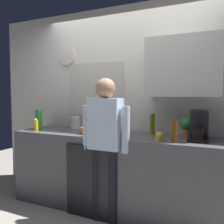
{
  "coord_description": "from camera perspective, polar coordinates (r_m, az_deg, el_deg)",
  "views": [
    {
      "loc": [
        1.24,
        -2.43,
        1.42
      ],
      "look_at": [
        -0.04,
        0.25,
        1.21
      ],
      "focal_mm": 40.06,
      "sensor_mm": 36.0,
      "label": 1
    }
  ],
  "objects": [
    {
      "name": "ground_plane",
      "position": [
        3.08,
        -1.47,
        -23.51
      ],
      "size": [
        8.0,
        8.0,
        0.0
      ],
      "primitive_type": "plane",
      "color": "#9E998E"
    },
    {
      "name": "bottle_clear_soda",
      "position": [
        3.59,
        -16.36,
        -1.67
      ],
      "size": [
        0.09,
        0.09,
        0.28
      ],
      "primitive_type": "cylinder",
      "color": "#2D8C33",
      "rests_on": "kitchen_counter"
    },
    {
      "name": "back_wall_assembly",
      "position": [
        3.33,
        5.34,
        3.03
      ],
      "size": [
        4.31,
        0.42,
        2.6
      ],
      "color": "silver",
      "rests_on": "ground_plane"
    },
    {
      "name": "storage_canister",
      "position": [
        3.6,
        -8.45,
        -2.41
      ],
      "size": [
        0.14,
        0.14,
        0.17
      ],
      "primitive_type": "cylinder",
      "color": "silver",
      "rests_on": "kitchen_counter"
    },
    {
      "name": "potted_plant",
      "position": [
        2.95,
        16.6,
        -3.03
      ],
      "size": [
        0.15,
        0.15,
        0.23
      ],
      "color": "#9E5638",
      "rests_on": "kitchen_counter"
    },
    {
      "name": "dish_soap",
      "position": [
        3.47,
        -16.96,
        -2.89
      ],
      "size": [
        0.06,
        0.06,
        0.18
      ],
      "color": "yellow",
      "rests_on": "kitchen_counter"
    },
    {
      "name": "mixing_bowl",
      "position": [
        3.13,
        -5.4,
        -4.19
      ],
      "size": [
        0.22,
        0.22,
        0.08
      ],
      "primitive_type": "cylinder",
      "color": "orange",
      "rests_on": "kitchen_counter"
    },
    {
      "name": "bottle_olive_oil",
      "position": [
        3.1,
        9.17,
        -2.72
      ],
      "size": [
        0.06,
        0.06,
        0.25
      ],
      "primitive_type": "cylinder",
      "color": "olive",
      "rests_on": "kitchen_counter"
    },
    {
      "name": "cup_yellow_cup",
      "position": [
        2.67,
        10.74,
        -5.59
      ],
      "size": [
        0.07,
        0.07,
        0.09
      ],
      "primitive_type": "cylinder",
      "color": "yellow",
      "rests_on": "kitchen_counter"
    },
    {
      "name": "coffee_maker",
      "position": [
        2.75,
        19.22,
        -3.28
      ],
      "size": [
        0.2,
        0.2,
        0.33
      ],
      "color": "black",
      "rests_on": "kitchen_counter"
    },
    {
      "name": "bottle_amber_beer",
      "position": [
        2.59,
        13.93,
        -4.32
      ],
      "size": [
        0.06,
        0.06,
        0.23
      ],
      "primitive_type": "cylinder",
      "color": "brown",
      "rests_on": "kitchen_counter"
    },
    {
      "name": "person_at_sink",
      "position": [
        2.77,
        -1.5,
        -5.83
      ],
      "size": [
        0.57,
        0.22,
        1.6
      ],
      "rotation": [
        0.0,
        0.0,
        0.2
      ],
      "color": "black",
      "rests_on": "ground_plane"
    },
    {
      "name": "dishwasher_panel",
      "position": [
        2.98,
        -5.6,
        -15.63
      ],
      "size": [
        0.56,
        0.02,
        0.84
      ],
      "primitive_type": "cube",
      "color": "black",
      "rests_on": "ground_plane"
    },
    {
      "name": "kitchen_counter",
      "position": [
        3.15,
        1.06,
        -13.63
      ],
      "size": [
        2.71,
        0.64,
        0.94
      ],
      "primitive_type": "cube",
      "color": "#4C4C51",
      "rests_on": "ground_plane"
    }
  ]
}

